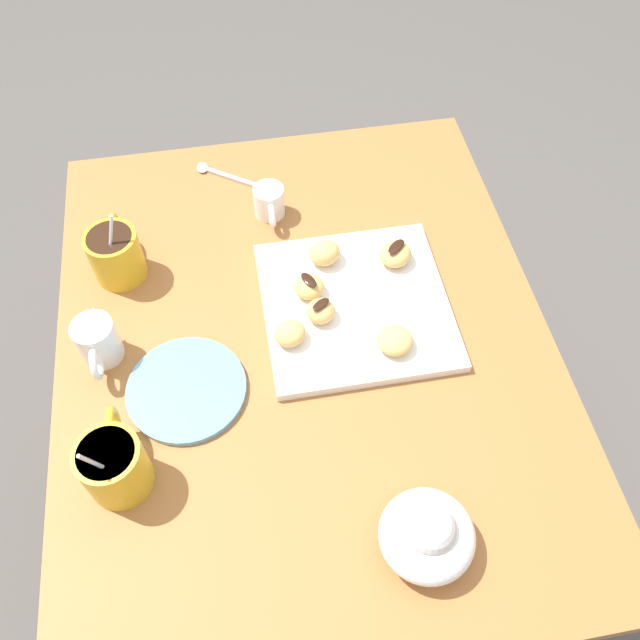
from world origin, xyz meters
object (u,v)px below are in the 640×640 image
object	(u,v)px
beignet_0	(321,311)
beignet_4	(395,254)
coffee_mug_mustard_left	(114,464)
coffee_mug_mustard_right	(115,253)
beignet_2	(324,253)
beignet_1	(395,340)
cream_pitcher_white	(97,340)
beignet_3	(309,287)
dining_table	(307,389)
beignet_5	(290,333)
pastry_plate_square	(355,305)
saucer_sky_left	(187,389)
ice_cream_bowl	(427,534)
chocolate_sauce_pitcher	(269,200)

from	to	relation	value
beignet_0	beignet_4	bearing A→B (deg)	-56.64
coffee_mug_mustard_left	coffee_mug_mustard_right	world-z (taller)	coffee_mug_mustard_left
beignet_0	beignet_2	distance (m)	0.11
beignet_1	beignet_4	distance (m)	0.16
cream_pitcher_white	beignet_3	world-z (taller)	cream_pitcher_white
dining_table	beignet_5	size ratio (longest dim) A/B	19.47
coffee_mug_mustard_right	beignet_1	distance (m)	0.45
pastry_plate_square	cream_pitcher_white	bearing A→B (deg)	93.03
saucer_sky_left	beignet_0	xyz separation A→B (m)	(0.08, -0.21, 0.03)
dining_table	beignet_0	distance (m)	0.19
coffee_mug_mustard_right	ice_cream_bowl	bearing A→B (deg)	-143.87
saucer_sky_left	beignet_0	bearing A→B (deg)	-68.22
coffee_mug_mustard_left	beignet_1	size ratio (longest dim) A/B	2.58
coffee_mug_mustard_right	beignet_3	world-z (taller)	coffee_mug_mustard_right
beignet_2	beignet_4	distance (m)	0.11
cream_pitcher_white	saucer_sky_left	bearing A→B (deg)	-124.83
beignet_1	beignet_3	xyz separation A→B (m)	(0.12, 0.11, 0.00)
coffee_mug_mustard_left	cream_pitcher_white	world-z (taller)	coffee_mug_mustard_left
beignet_4	pastry_plate_square	bearing A→B (deg)	132.22
beignet_2	beignet_4	world-z (taller)	beignet_2
dining_table	beignet_1	distance (m)	0.23
dining_table	chocolate_sauce_pitcher	xyz separation A→B (m)	(0.27, 0.02, 0.19)
beignet_1	coffee_mug_mustard_right	bearing A→B (deg)	60.61
cream_pitcher_white	beignet_2	xyz separation A→B (m)	(0.11, -0.35, -0.01)
coffee_mug_mustard_left	beignet_4	xyz separation A→B (m)	(0.29, -0.43, -0.02)
cream_pitcher_white	beignet_1	distance (m)	0.43
chocolate_sauce_pitcher	beignet_2	size ratio (longest dim) A/B	1.82
beignet_2	beignet_3	bearing A→B (deg)	149.97
dining_table	coffee_mug_mustard_right	distance (m)	0.38
beignet_5	beignet_2	bearing A→B (deg)	-28.48
coffee_mug_mustard_right	beignet_5	xyz separation A→B (m)	(-0.19, -0.25, -0.02)
ice_cream_bowl	beignet_2	bearing A→B (deg)	5.44
coffee_mug_mustard_right	cream_pitcher_white	bearing A→B (deg)	170.19
pastry_plate_square	coffee_mug_mustard_left	distance (m)	0.42
cream_pitcher_white	chocolate_sauce_pitcher	world-z (taller)	cream_pitcher_white
dining_table	beignet_4	bearing A→B (deg)	-55.04
coffee_mug_mustard_right	beignet_1	bearing A→B (deg)	-119.39
pastry_plate_square	beignet_4	size ratio (longest dim) A/B	5.30
chocolate_sauce_pitcher	beignet_3	distance (m)	0.20
pastry_plate_square	coffee_mug_mustard_left	xyz separation A→B (m)	(-0.22, 0.36, 0.04)
coffee_mug_mustard_right	beignet_2	bearing A→B (deg)	-97.95
dining_table	ice_cream_bowl	bearing A→B (deg)	-163.33
chocolate_sauce_pitcher	beignet_4	xyz separation A→B (m)	(-0.15, -0.18, 0.00)
beignet_4	beignet_5	world-z (taller)	beignet_4
beignet_1	beignet_5	xyz separation A→B (m)	(0.04, 0.15, 0.00)
beignet_2	dining_table	bearing A→B (deg)	158.37
ice_cream_bowl	beignet_5	bearing A→B (deg)	20.68
beignet_5	coffee_mug_mustard_right	bearing A→B (deg)	53.12
dining_table	coffee_mug_mustard_right	size ratio (longest dim) A/B	7.03
coffee_mug_mustard_left	coffee_mug_mustard_right	distance (m)	0.35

